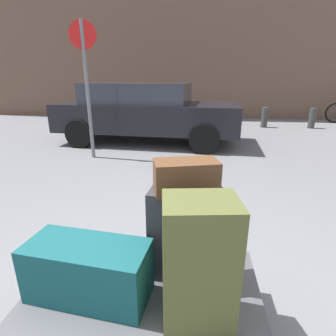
{
  "coord_description": "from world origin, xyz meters",
  "views": [
    {
      "loc": [
        0.29,
        -1.25,
        1.52
      ],
      "look_at": [
        0.0,
        1.2,
        0.69
      ],
      "focal_mm": 28.44,
      "sensor_mm": 36.0,
      "label": 1
    }
  ],
  "objects": [
    {
      "name": "parked_car",
      "position": [
        -1.02,
        5.25,
        0.76
      ],
      "size": [
        4.42,
        2.16,
        1.42
      ],
      "color": "black",
      "rests_on": "ground_plane"
    },
    {
      "name": "suitcase_olive_front_left",
      "position": [
        0.31,
        -0.19,
        0.68
      ],
      "size": [
        0.38,
        0.32,
        0.68
      ],
      "primitive_type": "cube",
      "rotation": [
        0.0,
        0.0,
        0.15
      ],
      "color": "#4C5128",
      "rests_on": "luggage_cart"
    },
    {
      "name": "bollard_kerb_mid",
      "position": [
        3.85,
        7.77,
        0.32
      ],
      "size": [
        0.2,
        0.2,
        0.63
      ],
      "primitive_type": "cylinder",
      "color": "#383838",
      "rests_on": "ground_plane"
    },
    {
      "name": "bollard_kerb_near",
      "position": [
        2.38,
        7.77,
        0.32
      ],
      "size": [
        0.2,
        0.2,
        0.63
      ],
      "primitive_type": "cylinder",
      "color": "#383838",
      "rests_on": "ground_plane"
    },
    {
      "name": "duffel_bag_teal_stacked_top",
      "position": [
        -0.3,
        -0.09,
        0.5
      ],
      "size": [
        0.71,
        0.37,
        0.33
      ],
      "primitive_type": "cube",
      "rotation": [
        0.0,
        0.0,
        -0.11
      ],
      "color": "#144C51",
      "rests_on": "luggage_cart"
    },
    {
      "name": "duffel_bag_brown_topmost_pile",
      "position": [
        0.23,
        0.15,
        1.0
      ],
      "size": [
        0.39,
        0.27,
        0.18
      ],
      "primitive_type": "cube",
      "rotation": [
        0.0,
        0.0,
        0.26
      ],
      "color": "#51331E",
      "rests_on": "suitcase_charcoal_rear_left"
    },
    {
      "name": "luggage_cart",
      "position": [
        0.0,
        0.0,
        0.27
      ],
      "size": [
        1.36,
        0.85,
        0.34
      ],
      "color": "#4C4C51",
      "rests_on": "ground_plane"
    },
    {
      "name": "suitcase_charcoal_rear_left",
      "position": [
        0.23,
        0.15,
        0.63
      ],
      "size": [
        0.44,
        0.25,
        0.57
      ],
      "primitive_type": "cube",
      "rotation": [
        0.0,
        0.0,
        -0.09
      ],
      "color": "#2D2D33",
      "rests_on": "luggage_cart"
    },
    {
      "name": "no_parking_sign",
      "position": [
        -1.83,
        3.74,
        1.54
      ],
      "size": [
        0.5,
        0.07,
        2.51
      ],
      "color": "slate",
      "rests_on": "ground_plane"
    },
    {
      "name": "ground_plane",
      "position": [
        0.0,
        0.0,
        0.0
      ],
      "size": [
        60.0,
        60.0,
        0.0
      ],
      "primitive_type": "plane",
      "color": "slate"
    }
  ]
}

